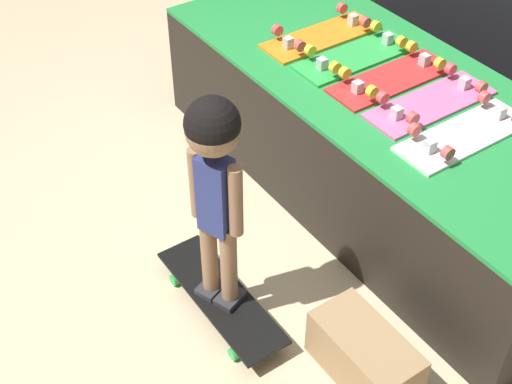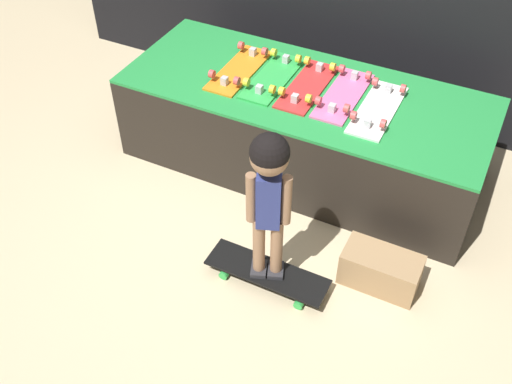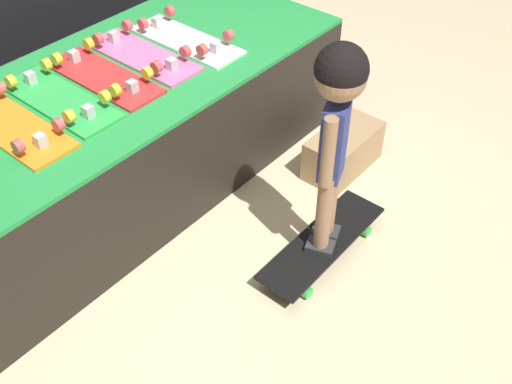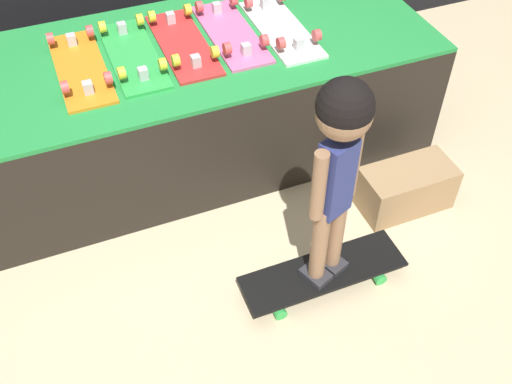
{
  "view_description": "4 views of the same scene",
  "coord_description": "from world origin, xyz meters",
  "px_view_note": "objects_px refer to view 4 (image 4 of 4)",
  "views": [
    {
      "loc": [
        1.89,
        -1.37,
        2.33
      ],
      "look_at": [
        0.02,
        -0.08,
        0.34
      ],
      "focal_mm": 50.0,
      "sensor_mm": 36.0,
      "label": 1
    },
    {
      "loc": [
        1.14,
        -2.35,
        2.71
      ],
      "look_at": [
        0.03,
        -0.14,
        0.39
      ],
      "focal_mm": 42.0,
      "sensor_mm": 36.0,
      "label": 2
    },
    {
      "loc": [
        -1.34,
        -1.34,
        2.02
      ],
      "look_at": [
        0.1,
        -0.14,
        0.32
      ],
      "focal_mm": 42.0,
      "sensor_mm": 36.0,
      "label": 3
    },
    {
      "loc": [
        -0.59,
        -1.71,
        2.12
      ],
      "look_at": [
        0.06,
        -0.09,
        0.32
      ],
      "focal_mm": 42.0,
      "sensor_mm": 36.0,
      "label": 4
    }
  ],
  "objects_px": {
    "skateboard_red_on_rack": "(183,43)",
    "child": "(339,151)",
    "storage_box": "(406,188)",
    "skateboard_orange_on_rack": "(80,67)",
    "skateboard_white_on_rack": "(281,27)",
    "skateboard_green_on_rack": "(133,54)",
    "skateboard_on_floor": "(323,273)",
    "skateboard_pink_on_rack": "(231,32)"
  },
  "relations": [
    {
      "from": "skateboard_orange_on_rack",
      "to": "skateboard_green_on_rack",
      "type": "height_order",
      "value": "same"
    },
    {
      "from": "skateboard_orange_on_rack",
      "to": "skateboard_white_on_rack",
      "type": "relative_size",
      "value": 1.0
    },
    {
      "from": "skateboard_pink_on_rack",
      "to": "storage_box",
      "type": "bearing_deg",
      "value": -54.49
    },
    {
      "from": "skateboard_pink_on_rack",
      "to": "skateboard_white_on_rack",
      "type": "bearing_deg",
      "value": -11.53
    },
    {
      "from": "skateboard_orange_on_rack",
      "to": "skateboard_on_floor",
      "type": "xyz_separation_m",
      "value": [
        0.71,
        -1.05,
        -0.55
      ]
    },
    {
      "from": "skateboard_on_floor",
      "to": "storage_box",
      "type": "height_order",
      "value": "storage_box"
    },
    {
      "from": "skateboard_green_on_rack",
      "to": "storage_box",
      "type": "height_order",
      "value": "skateboard_green_on_rack"
    },
    {
      "from": "child",
      "to": "storage_box",
      "type": "relative_size",
      "value": 2.22
    },
    {
      "from": "skateboard_green_on_rack",
      "to": "skateboard_pink_on_rack",
      "type": "xyz_separation_m",
      "value": [
        0.48,
        0.01,
        0.0
      ]
    },
    {
      "from": "skateboard_orange_on_rack",
      "to": "skateboard_on_floor",
      "type": "relative_size",
      "value": 0.86
    },
    {
      "from": "skateboard_orange_on_rack",
      "to": "skateboard_pink_on_rack",
      "type": "distance_m",
      "value": 0.71
    },
    {
      "from": "skateboard_orange_on_rack",
      "to": "skateboard_on_floor",
      "type": "distance_m",
      "value": 1.38
    },
    {
      "from": "skateboard_on_floor",
      "to": "skateboard_green_on_rack",
      "type": "bearing_deg",
      "value": 114.17
    },
    {
      "from": "skateboard_red_on_rack",
      "to": "child",
      "type": "height_order",
      "value": "child"
    },
    {
      "from": "skateboard_green_on_rack",
      "to": "skateboard_on_floor",
      "type": "distance_m",
      "value": 1.29
    },
    {
      "from": "skateboard_green_on_rack",
      "to": "child",
      "type": "bearing_deg",
      "value": -65.83
    },
    {
      "from": "skateboard_orange_on_rack",
      "to": "skateboard_green_on_rack",
      "type": "distance_m",
      "value": 0.24
    },
    {
      "from": "skateboard_on_floor",
      "to": "skateboard_white_on_rack",
      "type": "bearing_deg",
      "value": 77.06
    },
    {
      "from": "skateboard_white_on_rack",
      "to": "storage_box",
      "type": "distance_m",
      "value": 0.97
    },
    {
      "from": "skateboard_orange_on_rack",
      "to": "storage_box",
      "type": "bearing_deg",
      "value": -31.08
    },
    {
      "from": "child",
      "to": "skateboard_green_on_rack",
      "type": "bearing_deg",
      "value": 93.44
    },
    {
      "from": "skateboard_red_on_rack",
      "to": "skateboard_pink_on_rack",
      "type": "height_order",
      "value": "same"
    },
    {
      "from": "skateboard_pink_on_rack",
      "to": "child",
      "type": "height_order",
      "value": "child"
    },
    {
      "from": "skateboard_orange_on_rack",
      "to": "skateboard_white_on_rack",
      "type": "bearing_deg",
      "value": -1.34
    },
    {
      "from": "skateboard_orange_on_rack",
      "to": "child",
      "type": "xyz_separation_m",
      "value": [
        0.71,
        -1.05,
        0.14
      ]
    },
    {
      "from": "skateboard_pink_on_rack",
      "to": "skateboard_red_on_rack",
      "type": "bearing_deg",
      "value": -178.59
    },
    {
      "from": "skateboard_green_on_rack",
      "to": "child",
      "type": "relative_size",
      "value": 0.63
    },
    {
      "from": "skateboard_orange_on_rack",
      "to": "skateboard_white_on_rack",
      "type": "xyz_separation_m",
      "value": [
        0.95,
        -0.02,
        0.0
      ]
    },
    {
      "from": "skateboard_green_on_rack",
      "to": "skateboard_pink_on_rack",
      "type": "height_order",
      "value": "same"
    },
    {
      "from": "skateboard_orange_on_rack",
      "to": "skateboard_green_on_rack",
      "type": "relative_size",
      "value": 1.0
    },
    {
      "from": "skateboard_red_on_rack",
      "to": "skateboard_white_on_rack",
      "type": "height_order",
      "value": "same"
    },
    {
      "from": "skateboard_red_on_rack",
      "to": "child",
      "type": "bearing_deg",
      "value": -77.39
    },
    {
      "from": "skateboard_orange_on_rack",
      "to": "skateboard_red_on_rack",
      "type": "distance_m",
      "value": 0.48
    },
    {
      "from": "skateboard_on_floor",
      "to": "child",
      "type": "height_order",
      "value": "child"
    },
    {
      "from": "skateboard_orange_on_rack",
      "to": "storage_box",
      "type": "relative_size",
      "value": 1.4
    },
    {
      "from": "child",
      "to": "storage_box",
      "type": "bearing_deg",
      "value": 5.08
    },
    {
      "from": "skateboard_pink_on_rack",
      "to": "child",
      "type": "bearing_deg",
      "value": -89.91
    },
    {
      "from": "skateboard_on_floor",
      "to": "skateboard_red_on_rack",
      "type": "bearing_deg",
      "value": 102.61
    },
    {
      "from": "skateboard_pink_on_rack",
      "to": "skateboard_white_on_rack",
      "type": "height_order",
      "value": "same"
    },
    {
      "from": "skateboard_pink_on_rack",
      "to": "skateboard_green_on_rack",
      "type": "bearing_deg",
      "value": -178.51
    },
    {
      "from": "skateboard_white_on_rack",
      "to": "skateboard_on_floor",
      "type": "height_order",
      "value": "skateboard_white_on_rack"
    },
    {
      "from": "skateboard_on_floor",
      "to": "skateboard_pink_on_rack",
      "type": "bearing_deg",
      "value": 90.09
    }
  ]
}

